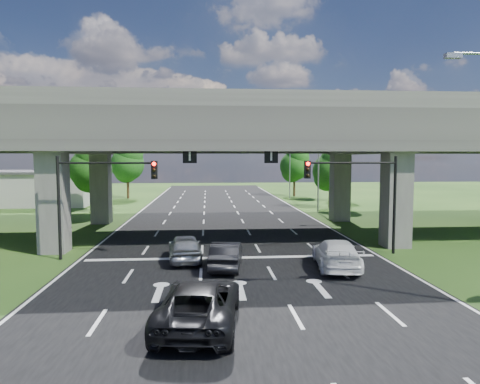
{
  "coord_description": "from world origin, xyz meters",
  "views": [
    {
      "loc": [
        -1.44,
        -21.23,
        5.9
      ],
      "look_at": [
        0.82,
        8.23,
        3.54
      ],
      "focal_mm": 32.0,
      "sensor_mm": 36.0,
      "label": 1
    }
  ],
  "objects": [
    {
      "name": "tree_right_far",
      "position": [
        12.05,
        44.0,
        4.82
      ],
      "size": [
        4.5,
        4.5,
        7.8
      ],
      "color": "black",
      "rests_on": "ground"
    },
    {
      "name": "signal_left",
      "position": [
        -7.82,
        3.94,
        4.19
      ],
      "size": [
        5.76,
        0.54,
        6.0
      ],
      "color": "black",
      "rests_on": "ground"
    },
    {
      "name": "car_silver",
      "position": [
        -2.74,
        3.0,
        0.79
      ],
      "size": [
        2.19,
        4.61,
        1.52
      ],
      "primitive_type": "imported",
      "rotation": [
        0.0,
        0.0,
        3.23
      ],
      "color": "#A0A4A7",
      "rests_on": "road"
    },
    {
      "name": "tree_right_mid",
      "position": [
        16.05,
        36.0,
        4.17
      ],
      "size": [
        3.91,
        3.9,
        6.76
      ],
      "color": "black",
      "rests_on": "ground"
    },
    {
      "name": "tree_right_near",
      "position": [
        13.05,
        28.0,
        4.5
      ],
      "size": [
        4.2,
        4.2,
        7.28
      ],
      "color": "black",
      "rests_on": "ground"
    },
    {
      "name": "ground",
      "position": [
        0.0,
        0.0,
        0.0
      ],
      "size": [
        160.0,
        160.0,
        0.0
      ],
      "primitive_type": "plane",
      "color": "#214014",
      "rests_on": "ground"
    },
    {
      "name": "streetlight_beyond",
      "position": [
        10.1,
        40.0,
        5.85
      ],
      "size": [
        3.38,
        0.25,
        10.0
      ],
      "color": "gray",
      "rests_on": "ground"
    },
    {
      "name": "signal_right",
      "position": [
        7.82,
        3.94,
        4.19
      ],
      "size": [
        5.76,
        0.54,
        6.0
      ],
      "color": "black",
      "rests_on": "ground"
    },
    {
      "name": "tree_left_mid",
      "position": [
        -16.95,
        34.0,
        4.17
      ],
      "size": [
        3.91,
        3.9,
        6.76
      ],
      "color": "black",
      "rests_on": "ground"
    },
    {
      "name": "tree_left_near",
      "position": [
        -13.95,
        26.0,
        4.82
      ],
      "size": [
        4.5,
        4.5,
        7.8
      ],
      "color": "black",
      "rests_on": "ground"
    },
    {
      "name": "streetlight_far",
      "position": [
        10.1,
        24.0,
        5.85
      ],
      "size": [
        3.38,
        0.25,
        10.0
      ],
      "color": "gray",
      "rests_on": "ground"
    },
    {
      "name": "warehouse",
      "position": [
        -26.0,
        35.0,
        2.0
      ],
      "size": [
        20.0,
        10.0,
        4.0
      ],
      "primitive_type": "cube",
      "color": "#9E9E99",
      "rests_on": "ground"
    },
    {
      "name": "car_trailing",
      "position": [
        -1.74,
        -6.6,
        0.82
      ],
      "size": [
        3.26,
        5.96,
        1.58
      ],
      "primitive_type": "imported",
      "rotation": [
        0.0,
        0.0,
        3.03
      ],
      "color": "black",
      "rests_on": "road"
    },
    {
      "name": "car_dark",
      "position": [
        -0.46,
        1.13,
        0.74
      ],
      "size": [
        2.04,
        4.48,
        1.43
      ],
      "primitive_type": "imported",
      "rotation": [
        0.0,
        0.0,
        3.02
      ],
      "color": "black",
      "rests_on": "road"
    },
    {
      "name": "overpass",
      "position": [
        0.0,
        12.0,
        7.92
      ],
      "size": [
        80.0,
        15.0,
        10.0
      ],
      "color": "#312F2D",
      "rests_on": "ground"
    },
    {
      "name": "road",
      "position": [
        0.0,
        10.0,
        0.01
      ],
      "size": [
        18.0,
        120.0,
        0.03
      ],
      "primitive_type": "cube",
      "color": "black",
      "rests_on": "ground"
    },
    {
      "name": "tree_left_far",
      "position": [
        -12.95,
        42.0,
        5.14
      ],
      "size": [
        4.8,
        4.8,
        8.32
      ],
      "color": "black",
      "rests_on": "ground"
    },
    {
      "name": "car_white",
      "position": [
        5.4,
        0.76,
        0.79
      ],
      "size": [
        2.81,
        5.47,
        1.52
      ],
      "primitive_type": "imported",
      "rotation": [
        0.0,
        0.0,
        3.01
      ],
      "color": "white",
      "rests_on": "road"
    }
  ]
}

